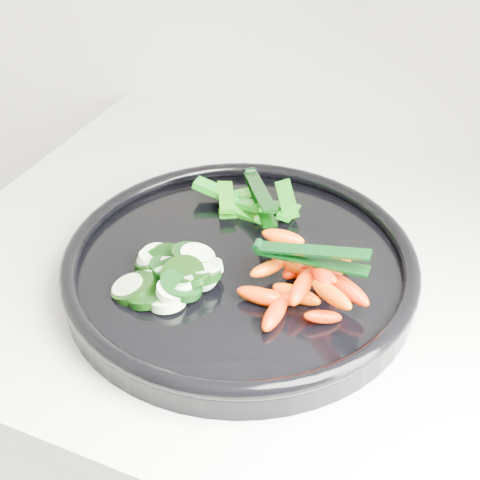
% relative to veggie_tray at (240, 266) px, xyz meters
% --- Properties ---
extents(veggie_tray, '(0.46, 0.46, 0.04)m').
position_rel_veggie_tray_xyz_m(veggie_tray, '(0.00, 0.00, 0.00)').
color(veggie_tray, black).
rests_on(veggie_tray, counter).
extents(cucumber_pile, '(0.12, 0.12, 0.04)m').
position_rel_veggie_tray_xyz_m(cucumber_pile, '(-0.05, -0.05, 0.01)').
color(cucumber_pile, black).
rests_on(cucumber_pile, veggie_tray).
extents(carrot_pile, '(0.13, 0.15, 0.05)m').
position_rel_veggie_tray_xyz_m(carrot_pile, '(0.08, -0.02, 0.02)').
color(carrot_pile, '#F15200').
rests_on(carrot_pile, veggie_tray).
extents(pepper_pile, '(0.13, 0.08, 0.04)m').
position_rel_veggie_tray_xyz_m(pepper_pile, '(-0.03, 0.10, 0.01)').
color(pepper_pile, '#0E6409').
rests_on(pepper_pile, veggie_tray).
extents(tong_carrot, '(0.11, 0.02, 0.02)m').
position_rel_veggie_tray_xyz_m(tong_carrot, '(0.08, -0.02, 0.05)').
color(tong_carrot, black).
rests_on(tong_carrot, carrot_pile).
extents(tong_pepper, '(0.08, 0.10, 0.02)m').
position_rel_veggie_tray_xyz_m(tong_pepper, '(-0.02, 0.10, 0.03)').
color(tong_pepper, black).
rests_on(tong_pepper, pepper_pile).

